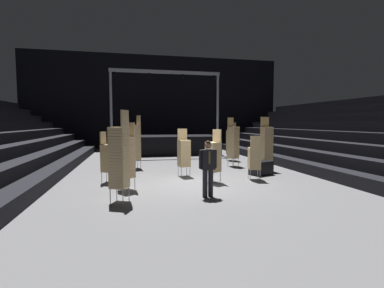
{
  "coord_description": "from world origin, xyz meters",
  "views": [
    {
      "loc": [
        -2.33,
        -9.86,
        2.22
      ],
      "look_at": [
        -0.04,
        0.6,
        1.4
      ],
      "focal_mm": 26.31,
      "sensor_mm": 36.0,
      "label": 1
    }
  ],
  "objects": [
    {
      "name": "chair_stack_mid_centre",
      "position": [
        3.76,
        1.98,
        1.24
      ],
      "size": [
        0.47,
        0.47,
        2.48
      ],
      "rotation": [
        0.0,
        0.0,
        3.2
      ],
      "color": "#B2B5BA",
      "rests_on": "ground_plane"
    },
    {
      "name": "chair_stack_front_right",
      "position": [
        2.36,
        0.22,
        0.86
      ],
      "size": [
        0.52,
        0.52,
        1.71
      ],
      "rotation": [
        0.0,
        0.0,
        6.07
      ],
      "color": "#B2B5BA",
      "rests_on": "ground_plane"
    },
    {
      "name": "chair_stack_rear_centre",
      "position": [
        2.75,
        3.59,
        1.24
      ],
      "size": [
        0.6,
        0.6,
        2.48
      ],
      "rotation": [
        0.0,
        0.0,
        3.65
      ],
      "color": "#B2B5BA",
      "rests_on": "ground_plane"
    },
    {
      "name": "stage_riser",
      "position": [
        0.0,
        10.12,
        0.7
      ],
      "size": [
        7.53,
        3.5,
        5.6
      ],
      "color": "black",
      "rests_on": "ground_plane"
    },
    {
      "name": "chair_stack_mid_left",
      "position": [
        -2.48,
        -0.44,
        1.11
      ],
      "size": [
        0.62,
        0.62,
        2.22
      ],
      "rotation": [
        0.0,
        0.0,
        2.21
      ],
      "color": "#B2B5BA",
      "rests_on": "ground_plane"
    },
    {
      "name": "chair_stack_mid_right",
      "position": [
        -3.15,
        0.87,
        0.94
      ],
      "size": [
        0.57,
        0.57,
        1.88
      ],
      "rotation": [
        0.0,
        0.0,
        4.34
      ],
      "color": "#B2B5BA",
      "rests_on": "ground_plane"
    },
    {
      "name": "arena_end_wall",
      "position": [
        0.0,
        15.0,
        4.0
      ],
      "size": [
        22.0,
        0.3,
        8.0
      ],
      "primitive_type": "cube",
      "color": "black",
      "rests_on": "ground_plane"
    },
    {
      "name": "chair_stack_front_left",
      "position": [
        3.41,
        5.68,
        1.11
      ],
      "size": [
        0.62,
        0.62,
        2.22
      ],
      "rotation": [
        0.0,
        0.0,
        0.82
      ],
      "color": "#B2B5BA",
      "rests_on": "ground_plane"
    },
    {
      "name": "chair_stack_rear_left",
      "position": [
        -2.65,
        -1.88,
        1.28
      ],
      "size": [
        0.58,
        0.58,
        2.56
      ],
      "rotation": [
        0.0,
        0.0,
        1.14
      ],
      "color": "#B2B5BA",
      "rests_on": "ground_plane"
    },
    {
      "name": "equipment_road_case",
      "position": [
        3.07,
        1.09,
        0.29
      ],
      "size": [
        1.05,
        0.87,
        0.58
      ],
      "primitive_type": "cube",
      "rotation": [
        0.0,
        0.0,
        0.35
      ],
      "color": "black",
      "rests_on": "ground_plane"
    },
    {
      "name": "chair_stack_rear_right",
      "position": [
        -2.13,
        3.96,
        1.28
      ],
      "size": [
        0.56,
        0.56,
        2.56
      ],
      "rotation": [
        0.0,
        0.0,
        1.92
      ],
      "color": "#B2B5BA",
      "rests_on": "ground_plane"
    },
    {
      "name": "chair_stack_aisle_right",
      "position": [
        0.64,
        0.05,
        0.98
      ],
      "size": [
        0.6,
        0.6,
        1.96
      ],
      "rotation": [
        0.0,
        0.0,
        2.06
      ],
      "color": "#B2B5BA",
      "rests_on": "ground_plane"
    },
    {
      "name": "bleacher_bank_right",
      "position": [
        8.0,
        1.0,
        1.8
      ],
      "size": [
        6.0,
        24.0,
        3.6
      ],
      "rotation": [
        0.0,
        0.0,
        -1.57
      ],
      "color": "black",
      "rests_on": "ground_plane"
    },
    {
      "name": "man_with_tie",
      "position": [
        -0.1,
        -1.9,
        0.95
      ],
      "size": [
        0.57,
        0.28,
        1.69
      ],
      "rotation": [
        0.0,
        0.0,
        3.26
      ],
      "color": "black",
      "rests_on": "ground_plane"
    },
    {
      "name": "chair_stack_aisle_left",
      "position": [
        -0.19,
        1.49,
        0.98
      ],
      "size": [
        0.51,
        0.51,
        1.96
      ],
      "rotation": [
        0.0,
        0.0,
        3.31
      ],
      "color": "#B2B5BA",
      "rests_on": "ground_plane"
    },
    {
      "name": "ground_plane",
      "position": [
        0.0,
        0.0,
        -0.05
      ],
      "size": [
        22.0,
        30.0,
        0.1
      ],
      "primitive_type": "cube",
      "color": "slate"
    }
  ]
}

